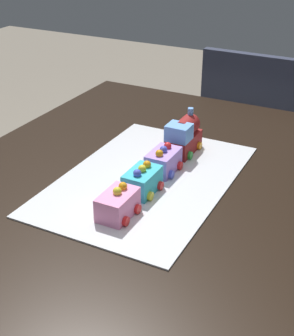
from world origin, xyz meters
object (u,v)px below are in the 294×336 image
at_px(cake_car_hopper_turquoise, 142,181).
at_px(cake_car_flatbed_bubblegum, 118,204).
at_px(chair, 252,136).
at_px(cake_locomotive, 183,136).
at_px(cake_car_tanker_lavender, 163,161).
at_px(dining_table, 132,224).

distance_m(cake_car_hopper_turquoise, cake_car_flatbed_bubblegum, 0.12).
height_order(chair, cake_car_hopper_turquoise, chair).
xyz_separation_m(cake_locomotive, cake_car_tanker_lavender, (0.13, 0.00, -0.02)).
bearing_deg(chair, cake_locomotive, 91.45).
bearing_deg(cake_locomotive, cake_car_flatbed_bubblegum, 0.00).
height_order(dining_table, cake_car_tanker_lavender, cake_car_tanker_lavender).
bearing_deg(dining_table, cake_locomotive, 171.86).
xyz_separation_m(cake_locomotive, cake_car_hopper_turquoise, (0.25, 0.00, -0.02)).
distance_m(cake_car_tanker_lavender, cake_car_hopper_turquoise, 0.12).
bearing_deg(cake_car_tanker_lavender, chair, -179.73).
bearing_deg(chair, cake_car_flatbed_bubblegum, 91.35).
bearing_deg(cake_car_tanker_lavender, cake_car_hopper_turquoise, 0.00).
xyz_separation_m(cake_locomotive, cake_car_flatbed_bubblegum, (0.36, 0.00, -0.02)).
xyz_separation_m(dining_table, cake_car_hopper_turquoise, (0.01, 0.03, 0.14)).
distance_m(cake_locomotive, cake_car_hopper_turquoise, 0.25).
bearing_deg(cake_car_flatbed_bubblegum, cake_car_tanker_lavender, 180.00).
bearing_deg(cake_car_tanker_lavender, cake_car_flatbed_bubblegum, 0.00).
bearing_deg(chair, cake_car_tanker_lavender, 91.40).
distance_m(chair, cake_locomotive, 0.85).
xyz_separation_m(chair, cake_car_flatbed_bubblegum, (1.16, 0.00, 0.30)).
distance_m(cake_car_tanker_lavender, cake_car_flatbed_bubblegum, 0.24).
relative_size(dining_table, cake_car_tanker_lavender, 14.00).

